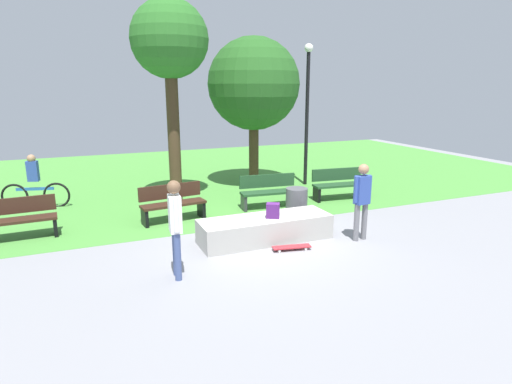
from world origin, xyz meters
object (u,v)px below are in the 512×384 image
at_px(concrete_ledge, 265,229).
at_px(park_bench_far_left, 339,183).
at_px(skateboard_by_ledge, 292,247).
at_px(trash_bin, 296,204).
at_px(backpack_on_ledge, 273,211).
at_px(tree_tall_oak, 170,43).
at_px(cyclist_on_bicycle, 35,185).
at_px(tree_young_birch, 254,84).
at_px(park_bench_near_path, 173,202).
at_px(skater_performing_trick, 175,222).
at_px(park_bench_by_oak, 269,191).
at_px(park_bench_near_lamppost, 17,218).
at_px(skater_watching, 362,196).
at_px(lamp_post, 307,102).

height_order(concrete_ledge, park_bench_far_left, park_bench_far_left).
height_order(skateboard_by_ledge, trash_bin, trash_bin).
height_order(concrete_ledge, backpack_on_ledge, backpack_on_ledge).
distance_m(tree_tall_oak, cyclist_on_bicycle, 5.39).
height_order(park_bench_far_left, tree_young_birch, tree_young_birch).
height_order(concrete_ledge, skateboard_by_ledge, concrete_ledge).
height_order(park_bench_near_path, tree_tall_oak, tree_tall_oak).
xyz_separation_m(backpack_on_ledge, park_bench_far_left, (3.31, 2.46, -0.21)).
distance_m(backpack_on_ledge, park_bench_far_left, 4.13).
xyz_separation_m(tree_tall_oak, trash_bin, (2.37, -3.08, -4.01)).
xyz_separation_m(concrete_ledge, tree_young_birch, (1.88, 5.18, 3.07)).
bearing_deg(skater_performing_trick, cyclist_on_bicycle, 113.55).
bearing_deg(tree_young_birch, park_bench_by_oak, -104.41).
bearing_deg(skateboard_by_ledge, trash_bin, 59.33).
distance_m(concrete_ledge, park_bench_far_left, 4.19).
height_order(concrete_ledge, cyclist_on_bicycle, cyclist_on_bicycle).
bearing_deg(skater_performing_trick, park_bench_near_path, 79.09).
bearing_deg(park_bench_near_lamppost, skateboard_by_ledge, -29.17).
xyz_separation_m(skater_watching, trash_bin, (-0.59, 1.84, -0.58)).
height_order(skateboard_by_ledge, park_bench_far_left, park_bench_far_left).
relative_size(park_bench_far_left, tree_young_birch, 0.34).
bearing_deg(park_bench_near_path, skater_watching, -40.32).
distance_m(concrete_ledge, tree_young_birch, 6.31).
relative_size(concrete_ledge, park_bench_by_oak, 1.77).
bearing_deg(park_bench_near_path, cyclist_on_bicycle, 140.35).
xyz_separation_m(concrete_ledge, cyclist_on_bicycle, (-4.80, 4.87, 0.37)).
height_order(concrete_ledge, park_bench_near_lamppost, park_bench_near_lamppost).
distance_m(park_bench_far_left, park_bench_near_path, 5.01).
bearing_deg(trash_bin, skateboard_by_ledge, -120.67).
bearing_deg(cyclist_on_bicycle, trash_bin, -31.81).
distance_m(park_bench_near_path, lamp_post, 6.03).
xyz_separation_m(park_bench_far_left, trash_bin, (-2.11, -1.30, -0.07)).
bearing_deg(park_bench_by_oak, park_bench_near_lamppost, -178.56).
relative_size(skater_performing_trick, trash_bin, 2.16).
bearing_deg(concrete_ledge, skateboard_by_ledge, -69.64).
relative_size(skateboard_by_ledge, park_bench_near_lamppost, 0.51).
relative_size(skateboard_by_ledge, tree_young_birch, 0.17).
xyz_separation_m(backpack_on_ledge, skateboard_by_ledge, (0.13, -0.64, -0.62)).
height_order(park_bench_far_left, tree_tall_oak, tree_tall_oak).
distance_m(skater_performing_trick, cyclist_on_bicycle, 6.53).
distance_m(park_bench_near_lamppost, tree_young_birch, 8.01).
bearing_deg(park_bench_by_oak, skater_performing_trick, -134.05).
height_order(concrete_ledge, tree_tall_oak, tree_tall_oak).
distance_m(park_bench_near_lamppost, trash_bin, 6.42).
height_order(park_bench_far_left, trash_bin, park_bench_far_left).
bearing_deg(cyclist_on_bicycle, park_bench_near_lamppost, -93.93).
distance_m(park_bench_by_oak, lamp_post, 3.93).
xyz_separation_m(backpack_on_ledge, skater_watching, (1.79, -0.68, 0.30)).
relative_size(tree_tall_oak, cyclist_on_bicycle, 3.16).
bearing_deg(tree_tall_oak, park_bench_by_oak, -39.36).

